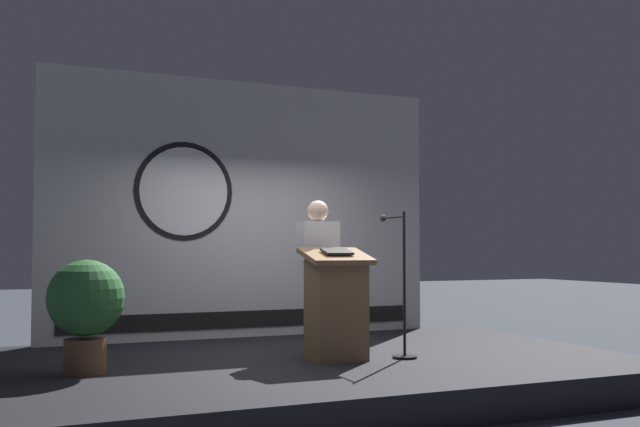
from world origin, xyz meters
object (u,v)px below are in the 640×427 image
(speaker_person, at_px, (318,275))
(podium, at_px, (336,305))
(potted_plant, at_px, (86,305))
(microphone_stand, at_px, (401,305))

(speaker_person, bearing_deg, podium, -91.14)
(podium, bearing_deg, potted_plant, 175.54)
(podium, height_order, speaker_person, speaker_person)
(podium, distance_m, speaker_person, 0.55)
(podium, relative_size, potted_plant, 1.11)
(speaker_person, xyz_separation_m, microphone_stand, (0.66, -0.57, -0.29))
(microphone_stand, bearing_deg, speaker_person, 139.38)
(potted_plant, bearing_deg, microphone_stand, -5.13)
(podium, relative_size, speaker_person, 0.69)
(podium, bearing_deg, microphone_stand, -7.43)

